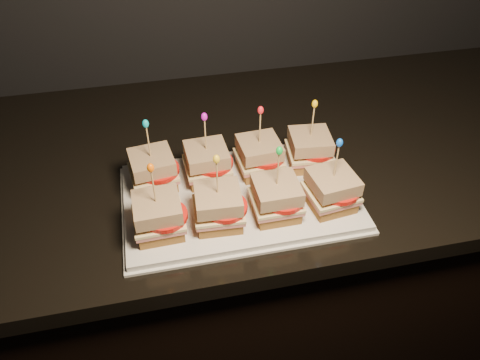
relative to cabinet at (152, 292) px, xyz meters
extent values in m
cube|color=black|center=(0.00, 0.00, 0.00)|extent=(2.50, 0.69, 0.88)
cube|color=black|center=(0.00, 0.00, 0.46)|extent=(2.54, 0.73, 0.04)
cube|color=silver|center=(0.22, -0.17, 0.49)|extent=(0.45, 0.28, 0.02)
cube|color=silver|center=(0.22, -0.17, 0.48)|extent=(0.47, 0.29, 0.01)
cube|color=brown|center=(0.06, -0.11, 0.51)|extent=(0.09, 0.09, 0.02)
cube|color=#C96C67|center=(0.06, -0.11, 0.52)|extent=(0.10, 0.10, 0.01)
cube|color=beige|center=(0.06, -0.11, 0.53)|extent=(0.10, 0.10, 0.01)
cylinder|color=red|center=(0.07, -0.11, 0.54)|extent=(0.08, 0.08, 0.01)
cube|color=#613017|center=(0.06, -0.11, 0.56)|extent=(0.09, 0.09, 0.03)
cylinder|color=tan|center=(0.06, -0.11, 0.60)|extent=(0.00, 0.00, 0.09)
ellipsoid|color=#0DA8B9|center=(0.06, -0.11, 0.65)|extent=(0.01, 0.01, 0.02)
cube|color=brown|center=(0.17, -0.11, 0.51)|extent=(0.08, 0.08, 0.02)
cube|color=#C96C67|center=(0.17, -0.11, 0.52)|extent=(0.09, 0.09, 0.01)
cube|color=beige|center=(0.17, -0.11, 0.53)|extent=(0.09, 0.09, 0.01)
cylinder|color=red|center=(0.18, -0.11, 0.54)|extent=(0.08, 0.08, 0.01)
cube|color=#613017|center=(0.17, -0.11, 0.56)|extent=(0.09, 0.09, 0.03)
cylinder|color=tan|center=(0.17, -0.11, 0.60)|extent=(0.00, 0.00, 0.09)
ellipsoid|color=#D011D4|center=(0.17, -0.11, 0.65)|extent=(0.01, 0.01, 0.02)
cube|color=brown|center=(0.28, -0.11, 0.51)|extent=(0.09, 0.09, 0.02)
cube|color=#C96C67|center=(0.28, -0.11, 0.52)|extent=(0.09, 0.09, 0.01)
cube|color=beige|center=(0.28, -0.11, 0.53)|extent=(0.10, 0.09, 0.01)
cylinder|color=red|center=(0.29, -0.11, 0.54)|extent=(0.08, 0.08, 0.01)
cube|color=#613017|center=(0.28, -0.11, 0.56)|extent=(0.09, 0.09, 0.03)
cylinder|color=tan|center=(0.28, -0.11, 0.60)|extent=(0.00, 0.00, 0.09)
ellipsoid|color=red|center=(0.28, -0.11, 0.65)|extent=(0.01, 0.01, 0.02)
cube|color=brown|center=(0.39, -0.11, 0.51)|extent=(0.09, 0.09, 0.02)
cube|color=#C96C67|center=(0.39, -0.11, 0.52)|extent=(0.10, 0.09, 0.01)
cube|color=beige|center=(0.39, -0.11, 0.53)|extent=(0.10, 0.10, 0.01)
cylinder|color=red|center=(0.40, -0.11, 0.54)|extent=(0.08, 0.08, 0.01)
cube|color=#613017|center=(0.39, -0.11, 0.56)|extent=(0.09, 0.09, 0.03)
cylinder|color=tan|center=(0.39, -0.11, 0.60)|extent=(0.00, 0.00, 0.09)
ellipsoid|color=yellow|center=(0.39, -0.11, 0.65)|extent=(0.01, 0.01, 0.02)
cube|color=brown|center=(0.06, -0.24, 0.51)|extent=(0.08, 0.08, 0.02)
cube|color=#C96C67|center=(0.06, -0.24, 0.52)|extent=(0.09, 0.09, 0.01)
cube|color=beige|center=(0.06, -0.24, 0.53)|extent=(0.09, 0.09, 0.01)
cylinder|color=red|center=(0.07, -0.24, 0.54)|extent=(0.08, 0.08, 0.01)
cube|color=#613017|center=(0.06, -0.24, 0.56)|extent=(0.08, 0.08, 0.03)
cylinder|color=tan|center=(0.06, -0.24, 0.60)|extent=(0.00, 0.00, 0.09)
ellipsoid|color=#F76404|center=(0.06, -0.24, 0.65)|extent=(0.01, 0.01, 0.02)
cube|color=brown|center=(0.17, -0.24, 0.51)|extent=(0.08, 0.08, 0.02)
cube|color=#C96C67|center=(0.17, -0.24, 0.52)|extent=(0.09, 0.09, 0.01)
cube|color=beige|center=(0.17, -0.24, 0.53)|extent=(0.09, 0.09, 0.01)
cylinder|color=red|center=(0.18, -0.24, 0.54)|extent=(0.08, 0.08, 0.01)
cube|color=#613017|center=(0.17, -0.24, 0.56)|extent=(0.09, 0.09, 0.03)
cylinder|color=tan|center=(0.17, -0.24, 0.60)|extent=(0.00, 0.00, 0.09)
ellipsoid|color=yellow|center=(0.17, -0.24, 0.65)|extent=(0.01, 0.01, 0.02)
cube|color=brown|center=(0.28, -0.24, 0.51)|extent=(0.08, 0.08, 0.02)
cube|color=#C96C67|center=(0.28, -0.24, 0.52)|extent=(0.09, 0.09, 0.01)
cube|color=beige|center=(0.28, -0.24, 0.53)|extent=(0.09, 0.09, 0.01)
cylinder|color=red|center=(0.29, -0.24, 0.54)|extent=(0.08, 0.08, 0.01)
cube|color=#613017|center=(0.28, -0.24, 0.56)|extent=(0.08, 0.08, 0.03)
cylinder|color=tan|center=(0.28, -0.24, 0.60)|extent=(0.00, 0.00, 0.09)
ellipsoid|color=green|center=(0.28, -0.24, 0.65)|extent=(0.01, 0.01, 0.02)
cube|color=brown|center=(0.39, -0.24, 0.51)|extent=(0.09, 0.09, 0.02)
cube|color=#C96C67|center=(0.39, -0.24, 0.52)|extent=(0.10, 0.10, 0.01)
cube|color=beige|center=(0.39, -0.24, 0.53)|extent=(0.10, 0.10, 0.01)
cylinder|color=red|center=(0.40, -0.24, 0.54)|extent=(0.08, 0.08, 0.01)
cube|color=#613017|center=(0.39, -0.24, 0.56)|extent=(0.09, 0.09, 0.03)
cylinder|color=tan|center=(0.39, -0.24, 0.60)|extent=(0.00, 0.00, 0.09)
ellipsoid|color=blue|center=(0.39, -0.24, 0.65)|extent=(0.01, 0.01, 0.02)
camera|label=1|loc=(0.08, -0.84, 1.13)|focal=35.00mm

